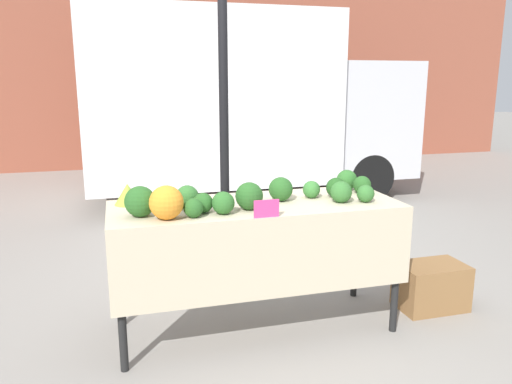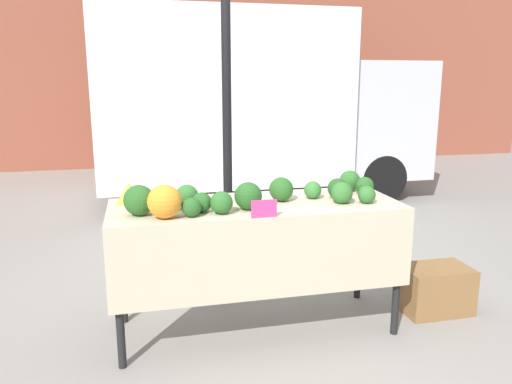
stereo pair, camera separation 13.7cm
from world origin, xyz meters
The scene contains 22 objects.
ground_plane centered at (0.00, 0.00, 0.00)m, with size 40.00×40.00×0.00m, color gray.
building_facade centered at (0.00, 7.37, 3.11)m, with size 16.00×0.60×6.23m.
tent_pole centered at (-0.09, 0.58, 1.35)m, with size 0.07×0.07×2.69m.
parked_truck centered at (0.89, 4.13, 1.39)m, with size 4.69×2.13×2.63m.
market_table centered at (0.00, -0.07, 0.78)m, with size 1.95×0.73×0.91m.
orange_cauliflower centered at (-0.62, -0.23, 1.01)m, with size 0.21×0.21×0.21m.
romanesco_head centered at (-0.83, 0.21, 0.98)m, with size 0.18×0.18×0.14m.
broccoli_head_0 centered at (0.59, 0.02, 0.98)m, with size 0.14×0.14×0.14m.
broccoli_head_1 centered at (-0.08, -0.14, 1.00)m, with size 0.18×0.18×0.18m.
broccoli_head_2 centered at (0.73, -0.16, 0.97)m, with size 0.12×0.12×0.12m.
broccoli_head_3 centered at (-0.76, -0.12, 1.01)m, with size 0.19×0.19×0.19m.
broccoli_head_4 centered at (-0.46, -0.24, 0.97)m, with size 0.12×0.12×0.12m.
broccoli_head_5 centered at (-0.38, -0.14, 0.97)m, with size 0.13×0.13×0.13m.
broccoli_head_6 centered at (0.42, 0.05, 0.97)m, with size 0.12×0.12×0.12m.
broccoli_head_7 centered at (0.83, 0.08, 0.98)m, with size 0.13×0.13×0.13m.
broccoli_head_8 centered at (0.18, 0.03, 0.99)m, with size 0.17×0.17×0.17m.
broccoli_head_9 centered at (-0.27, -0.21, 0.98)m, with size 0.14×0.14×0.14m.
broccoli_head_10 centered at (0.56, -0.13, 0.98)m, with size 0.15×0.15×0.15m.
broccoli_head_11 centered at (0.77, 0.22, 0.99)m, with size 0.15×0.15×0.15m.
broccoli_head_12 centered at (-0.46, 0.01, 0.99)m, with size 0.15×0.15×0.15m.
price_sign centered at (-0.03, -0.35, 0.97)m, with size 0.16×0.01×0.11m.
produce_crate centered at (1.38, -0.06, 0.18)m, with size 0.50×0.33×0.35m.
Camera 1 is at (-0.88, -3.14, 1.72)m, focal length 35.00 mm.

